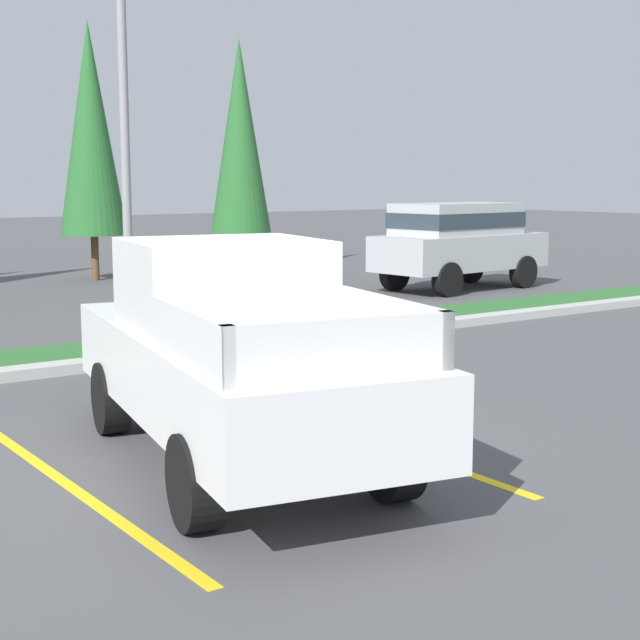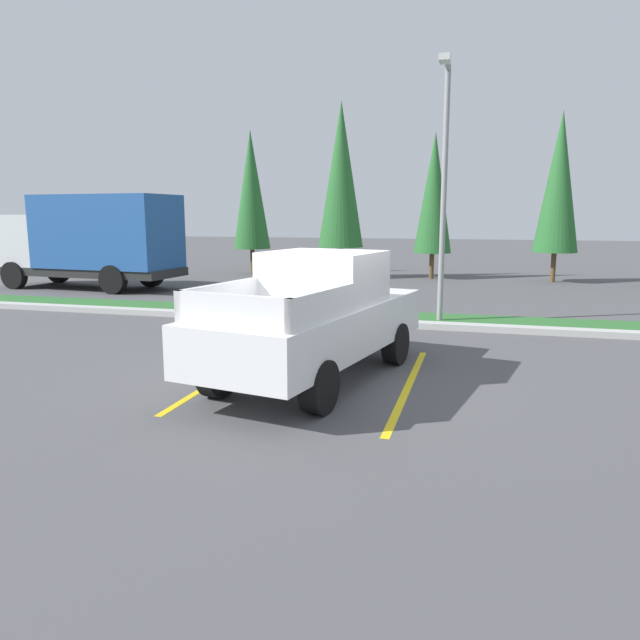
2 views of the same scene
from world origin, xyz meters
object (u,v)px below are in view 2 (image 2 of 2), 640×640
(cypress_tree_right_inner, at_px, (559,182))
(pickup_truck_main, at_px, (317,317))
(street_light, at_px, (444,175))
(cypress_tree_leftmost, at_px, (251,190))
(cypress_tree_center, at_px, (434,193))
(cargo_truck_distant, at_px, (93,238))
(cypress_tree_left_inner, at_px, (341,175))

(cypress_tree_right_inner, bearing_deg, pickup_truck_main, -108.00)
(street_light, height_order, cypress_tree_leftmost, cypress_tree_leftmost)
(cypress_tree_leftmost, height_order, cypress_tree_center, cypress_tree_leftmost)
(street_light, xyz_separation_m, cypress_tree_center, (-1.12, 10.90, -0.04))
(cypress_tree_right_inner, bearing_deg, cargo_truck_distant, -158.00)
(pickup_truck_main, relative_size, cypress_tree_left_inner, 0.74)
(cypress_tree_center, bearing_deg, cypress_tree_left_inner, -168.90)
(cypress_tree_left_inner, height_order, cypress_tree_right_inner, cypress_tree_left_inner)
(cypress_tree_center, xyz_separation_m, cypress_tree_right_inner, (4.87, -0.15, 0.37))
(street_light, bearing_deg, pickup_truck_main, -105.59)
(cypress_tree_leftmost, distance_m, cypress_tree_right_inner, 13.05)
(cypress_tree_center, bearing_deg, pickup_truck_main, -91.65)
(pickup_truck_main, height_order, cypress_tree_center, cypress_tree_center)
(cypress_tree_left_inner, xyz_separation_m, cypress_tree_center, (3.84, 0.75, -0.76))
(cargo_truck_distant, height_order, cypress_tree_left_inner, cypress_tree_left_inner)
(street_light, xyz_separation_m, cypress_tree_left_inner, (-4.95, 10.15, 0.72))
(cypress_tree_leftmost, xyz_separation_m, cypress_tree_center, (8.17, 0.08, -0.22))
(cargo_truck_distant, bearing_deg, street_light, -17.50)
(pickup_truck_main, xyz_separation_m, cypress_tree_leftmost, (-7.69, 16.54, 2.77))
(cypress_tree_right_inner, bearing_deg, street_light, -109.25)
(cypress_tree_leftmost, bearing_deg, cargo_truck_distant, -117.68)
(cypress_tree_leftmost, height_order, cypress_tree_right_inner, cypress_tree_right_inner)
(cypress_tree_center, relative_size, cypress_tree_right_inner, 0.91)
(pickup_truck_main, height_order, cypress_tree_left_inner, cypress_tree_left_inner)
(street_light, height_order, cypress_tree_right_inner, cypress_tree_right_inner)
(cypress_tree_center, bearing_deg, cypress_tree_right_inner, -1.75)
(pickup_truck_main, relative_size, cypress_tree_center, 0.90)
(cargo_truck_distant, xyz_separation_m, street_light, (12.84, -4.05, 1.79))
(cypress_tree_left_inner, xyz_separation_m, cypress_tree_right_inner, (8.71, 0.60, -0.39))
(cypress_tree_left_inner, bearing_deg, cypress_tree_center, 11.10)
(street_light, height_order, cypress_tree_center, street_light)
(cypress_tree_left_inner, distance_m, cypress_tree_center, 3.98)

